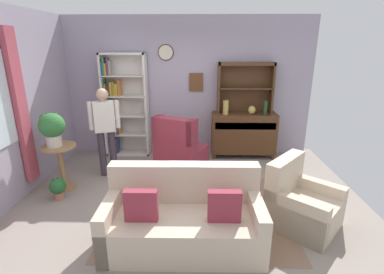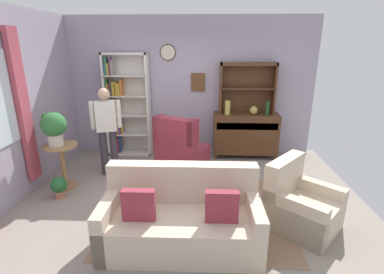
{
  "view_description": "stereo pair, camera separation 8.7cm",
  "coord_description": "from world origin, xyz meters",
  "px_view_note": "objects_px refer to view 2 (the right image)",
  "views": [
    {
      "loc": [
        0.19,
        -3.86,
        2.27
      ],
      "look_at": [
        0.1,
        0.2,
        0.95
      ],
      "focal_mm": 27.07,
      "sensor_mm": 36.0,
      "label": 1
    },
    {
      "loc": [
        0.28,
        -3.86,
        2.27
      ],
      "look_at": [
        0.1,
        0.2,
        0.95
      ],
      "focal_mm": 27.07,
      "sensor_mm": 36.0,
      "label": 2
    }
  ],
  "objects_px": {
    "vase_tall": "(227,108)",
    "armchair_floral": "(300,206)",
    "vase_round": "(254,110)",
    "plant_stand": "(63,161)",
    "potted_plant_large": "(54,126)",
    "sideboard_hutch": "(248,81)",
    "potted_plant_small": "(59,186)",
    "bookshelf": "(124,106)",
    "couch_floral": "(181,219)",
    "sideboard": "(245,133)",
    "coffee_table": "(180,180)",
    "bottle_wine": "(267,108)",
    "person_reading": "(107,126)",
    "wingback_chair": "(181,151)",
    "book_stack": "(183,172)"
  },
  "relations": [
    {
      "from": "sideboard_hutch",
      "to": "potted_plant_small",
      "type": "relative_size",
      "value": 3.32
    },
    {
      "from": "vase_tall",
      "to": "armchair_floral",
      "type": "relative_size",
      "value": 0.26
    },
    {
      "from": "coffee_table",
      "to": "bottle_wine",
      "type": "bearing_deg",
      "value": 48.72
    },
    {
      "from": "couch_floral",
      "to": "potted_plant_small",
      "type": "xyz_separation_m",
      "value": [
        -1.95,
        0.98,
        -0.12
      ]
    },
    {
      "from": "bookshelf",
      "to": "vase_round",
      "type": "relative_size",
      "value": 12.35
    },
    {
      "from": "sideboard_hutch",
      "to": "plant_stand",
      "type": "height_order",
      "value": "sideboard_hutch"
    },
    {
      "from": "sideboard",
      "to": "plant_stand",
      "type": "relative_size",
      "value": 1.77
    },
    {
      "from": "couch_floral",
      "to": "bottle_wine",
      "type": "bearing_deg",
      "value": 61.38
    },
    {
      "from": "vase_round",
      "to": "potted_plant_large",
      "type": "distance_m",
      "value": 3.61
    },
    {
      "from": "potted_plant_small",
      "to": "vase_round",
      "type": "bearing_deg",
      "value": 29.14
    },
    {
      "from": "vase_tall",
      "to": "potted_plant_small",
      "type": "bearing_deg",
      "value": -146.52
    },
    {
      "from": "armchair_floral",
      "to": "vase_round",
      "type": "bearing_deg",
      "value": 96.35
    },
    {
      "from": "person_reading",
      "to": "vase_tall",
      "type": "bearing_deg",
      "value": 22.26
    },
    {
      "from": "vase_round",
      "to": "coffee_table",
      "type": "bearing_deg",
      "value": -125.95
    },
    {
      "from": "book_stack",
      "to": "vase_tall",
      "type": "bearing_deg",
      "value": 67.27
    },
    {
      "from": "bookshelf",
      "to": "couch_floral",
      "type": "bearing_deg",
      "value": -64.11
    },
    {
      "from": "sideboard",
      "to": "armchair_floral",
      "type": "bearing_deg",
      "value": -80.82
    },
    {
      "from": "sideboard",
      "to": "armchair_floral",
      "type": "relative_size",
      "value": 1.2
    },
    {
      "from": "vase_round",
      "to": "plant_stand",
      "type": "bearing_deg",
      "value": -156.4
    },
    {
      "from": "sideboard",
      "to": "couch_floral",
      "type": "xyz_separation_m",
      "value": [
        -1.1,
        -2.82,
        -0.2
      ]
    },
    {
      "from": "sideboard_hutch",
      "to": "vase_tall",
      "type": "relative_size",
      "value": 3.96
    },
    {
      "from": "bottle_wine",
      "to": "couch_floral",
      "type": "xyz_separation_m",
      "value": [
        -1.49,
        -2.73,
        -0.75
      ]
    },
    {
      "from": "potted_plant_large",
      "to": "sideboard",
      "type": "bearing_deg",
      "value": 25.37
    },
    {
      "from": "vase_round",
      "to": "wingback_chair",
      "type": "relative_size",
      "value": 0.16
    },
    {
      "from": "plant_stand",
      "to": "potted_plant_large",
      "type": "relative_size",
      "value": 1.39
    },
    {
      "from": "bookshelf",
      "to": "vase_round",
      "type": "xyz_separation_m",
      "value": [
        2.64,
        -0.15,
        -0.04
      ]
    },
    {
      "from": "armchair_floral",
      "to": "person_reading",
      "type": "xyz_separation_m",
      "value": [
        -2.93,
        1.47,
        0.62
      ]
    },
    {
      "from": "potted_plant_large",
      "to": "coffee_table",
      "type": "relative_size",
      "value": 0.66
    },
    {
      "from": "potted_plant_large",
      "to": "coffee_table",
      "type": "bearing_deg",
      "value": -11.1
    },
    {
      "from": "vase_tall",
      "to": "potted_plant_large",
      "type": "relative_size",
      "value": 0.53
    },
    {
      "from": "vase_round",
      "to": "plant_stand",
      "type": "xyz_separation_m",
      "value": [
        -3.26,
        -1.42,
        -0.55
      ]
    },
    {
      "from": "vase_tall",
      "to": "vase_round",
      "type": "distance_m",
      "value": 0.52
    },
    {
      "from": "bookshelf",
      "to": "bottle_wine",
      "type": "relative_size",
      "value": 7.45
    },
    {
      "from": "sideboard",
      "to": "potted_plant_large",
      "type": "height_order",
      "value": "potted_plant_large"
    },
    {
      "from": "sideboard_hutch",
      "to": "plant_stand",
      "type": "distance_m",
      "value": 3.68
    },
    {
      "from": "vase_tall",
      "to": "person_reading",
      "type": "distance_m",
      "value": 2.33
    },
    {
      "from": "vase_tall",
      "to": "potted_plant_large",
      "type": "bearing_deg",
      "value": -152.91
    },
    {
      "from": "sideboard_hutch",
      "to": "potted_plant_small",
      "type": "distance_m",
      "value": 3.87
    },
    {
      "from": "plant_stand",
      "to": "book_stack",
      "type": "height_order",
      "value": "plant_stand"
    },
    {
      "from": "vase_round",
      "to": "armchair_floral",
      "type": "distance_m",
      "value": 2.48
    },
    {
      "from": "sideboard_hutch",
      "to": "vase_tall",
      "type": "height_order",
      "value": "sideboard_hutch"
    },
    {
      "from": "sideboard_hutch",
      "to": "potted_plant_small",
      "type": "xyz_separation_m",
      "value": [
        -3.05,
        -1.95,
        -1.36
      ]
    },
    {
      "from": "armchair_floral",
      "to": "wingback_chair",
      "type": "bearing_deg",
      "value": 134.63
    },
    {
      "from": "vase_tall",
      "to": "bottle_wine",
      "type": "relative_size",
      "value": 0.99
    },
    {
      "from": "vase_tall",
      "to": "coffee_table",
      "type": "bearing_deg",
      "value": -113.96
    },
    {
      "from": "bookshelf",
      "to": "armchair_floral",
      "type": "height_order",
      "value": "bookshelf"
    },
    {
      "from": "bookshelf",
      "to": "potted_plant_large",
      "type": "xyz_separation_m",
      "value": [
        -0.67,
        -1.59,
        0.0
      ]
    },
    {
      "from": "couch_floral",
      "to": "person_reading",
      "type": "xyz_separation_m",
      "value": [
        -1.44,
        1.86,
        0.59
      ]
    },
    {
      "from": "bookshelf",
      "to": "plant_stand",
      "type": "bearing_deg",
      "value": -111.52
    },
    {
      "from": "bottle_wine",
      "to": "sideboard_hutch",
      "type": "bearing_deg",
      "value": 153.04
    }
  ]
}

